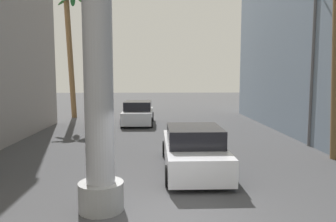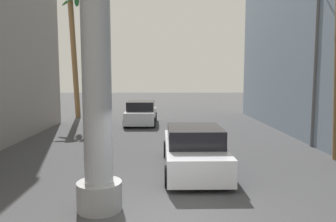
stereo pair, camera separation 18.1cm
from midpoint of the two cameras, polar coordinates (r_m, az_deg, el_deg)
ground_plane at (r=17.39m, az=-0.03°, el=-4.65°), size 89.93×89.93×0.00m
street_lamp at (r=16.27m, az=23.52°, el=9.72°), size 2.47×0.28×7.33m
traffic_light_mast at (r=11.39m, az=-26.12°, el=11.02°), size 5.69×0.32×6.15m
car_lead at (r=11.51m, az=4.93°, el=-6.76°), size 2.08×5.15×1.56m
car_far at (r=22.15m, az=-4.48°, el=-0.39°), size 2.05×4.30×1.56m
palm_tree_far_left at (r=26.20m, az=-15.74°, el=10.88°), size 2.63×2.60×9.27m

